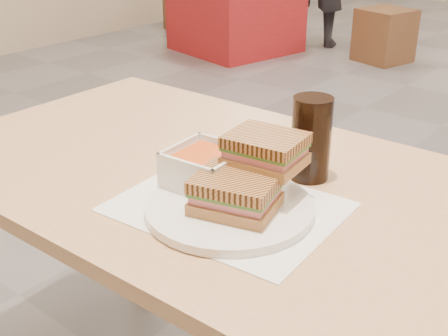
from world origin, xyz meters
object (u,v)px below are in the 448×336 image
Objects in this scene: soup_bowl at (206,169)px; bg_table_0 at (236,6)px; panini_lower at (236,193)px; bg_chair_0r at (384,36)px; cola_glass at (311,139)px; bg_chair_0l at (190,7)px; main_table at (218,224)px; plate at (229,208)px.

bg_table_0 is (-2.55, 3.28, -0.42)m from soup_bowl.
panini_lower is 4.12m from bg_chair_0r.
cola_glass reaches higher than bg_chair_0r.
bg_chair_0r is at bearing 110.42° from soup_bowl.
cola_glass reaches higher than bg_chair_0l.
bg_table_0 is at bearing -23.06° from bg_chair_0l.
bg_chair_0l is (-3.39, 3.58, -0.41)m from main_table.
plate reaches higher than main_table.
panini_lower is (0.14, -0.12, 0.16)m from main_table.
bg_chair_0r is at bearing 22.12° from bg_table_0.
soup_bowl is at bearing 158.16° from plate.
plate is 0.55× the size of bg_chair_0l.
soup_bowl is (-0.08, 0.03, 0.04)m from plate.
panini_lower is 0.15× the size of bg_table_0.
main_table is 2.37× the size of bg_chair_0l.
main_table is 4.95m from bg_chair_0l.
soup_bowl is 0.29× the size of bg_chair_0r.
cola_glass is 3.94m from bg_chair_0r.
bg_chair_0l reaches higher than bg_chair_0r.
main_table is 1.21× the size of bg_table_0.
cola_glass is at bearing -49.53° from bg_table_0.
plate is at bearing -46.47° from bg_chair_0l.
plate is 0.09m from soup_bowl.
main_table is 4.34× the size of plate.
soup_bowl reaches higher than bg_chair_0l.
bg_table_0 is (-2.66, 3.12, -0.45)m from cola_glass.
soup_bowl reaches higher than plate.
main_table is at bearing -46.59° from bg_chair_0l.
soup_bowl reaches higher than main_table.
plate is at bearing -98.14° from cola_glass.
panini_lower is 4.27m from bg_table_0.
cola_glass is (0.01, 0.21, 0.03)m from panini_lower.
soup_bowl is at bearing -69.58° from bg_chair_0r.
plate is (0.12, -0.11, 0.12)m from main_table.
soup_bowl reaches higher than panini_lower.
plate is at bearing -21.84° from soup_bowl.
cola_glass reaches higher than soup_bowl.
plate is 0.28× the size of bg_table_0.
plate is 1.82× the size of panini_lower.
plate is 1.80× the size of cola_glass.
panini_lower reaches higher than plate.
bg_table_0 is at bearing 128.42° from plate.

